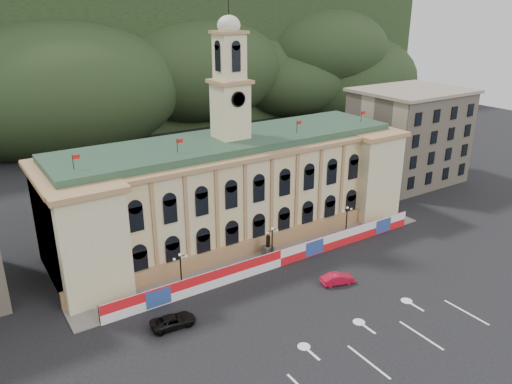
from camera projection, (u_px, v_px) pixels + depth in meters
ground at (356, 320)px, 57.52m from camera, size 260.00×260.00×0.00m
lane_markings at (388, 343)px, 53.60m from camera, size 26.00×10.00×0.02m
hill_ridge at (69, 57)px, 146.29m from camera, size 230.00×80.00×64.00m
city_hall at (233, 187)px, 76.41m from camera, size 56.20×17.60×37.10m
side_building_right at (408, 135)px, 100.41m from camera, size 21.00×17.00×18.60m
hoarding_fence at (280, 258)px, 68.92m from camera, size 50.00×0.44×2.50m
pavement at (269, 258)px, 71.41m from camera, size 56.00×5.50×0.16m
statue at (268, 250)px, 71.21m from camera, size 1.40×1.40×3.72m
lamp_left at (181, 268)px, 62.62m from camera, size 1.96×0.44×5.15m
lamp_center at (272, 241)px, 69.76m from camera, size 1.96×0.44×5.15m
lamp_right at (347, 219)px, 76.90m from camera, size 1.96×0.44×5.15m
red_sedan at (338, 279)px, 64.72m from camera, size 3.79×5.20×1.46m
black_suv at (173, 321)px, 56.10m from camera, size 3.38×5.62×1.43m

